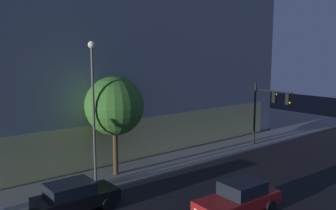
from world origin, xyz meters
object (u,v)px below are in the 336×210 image
at_px(car_black, 74,196).
at_px(car_red, 239,198).
at_px(traffic_light_far_corner, 269,104).
at_px(sidewalk_tree, 114,106).
at_px(modern_building, 75,49).
at_px(street_lamp_sidewalk, 93,97).

relative_size(car_black, car_red, 0.90).
relative_size(traffic_light_far_corner, sidewalk_tree, 0.83).
bearing_deg(modern_building, sidewalk_tree, -105.08).
distance_m(modern_building, car_black, 20.80).
height_order(modern_building, sidewalk_tree, modern_building).
distance_m(modern_building, sidewalk_tree, 14.96).
bearing_deg(street_lamp_sidewalk, modern_building, 68.89).
xyz_separation_m(traffic_light_far_corner, car_red, (-11.73, -6.69, -3.10)).
height_order(modern_building, street_lamp_sidewalk, modern_building).
bearing_deg(traffic_light_far_corner, car_red, -150.30).
bearing_deg(street_lamp_sidewalk, traffic_light_far_corner, -5.50).
distance_m(modern_building, car_red, 24.32).
height_order(sidewalk_tree, car_black, sidewalk_tree).
xyz_separation_m(modern_building, car_red, (-1.78, -22.98, -7.77)).
bearing_deg(modern_building, car_black, -115.52).
relative_size(modern_building, street_lamp_sidewalk, 3.71).
xyz_separation_m(traffic_light_far_corner, sidewalk_tree, (-13.72, 2.32, 0.86)).
bearing_deg(car_red, car_black, 139.61).
height_order(traffic_light_far_corner, sidewalk_tree, sidewalk_tree).
relative_size(street_lamp_sidewalk, car_black, 2.04).
height_order(traffic_light_far_corner, street_lamp_sidewalk, street_lamp_sidewalk).
xyz_separation_m(modern_building, traffic_light_far_corner, (9.96, -16.29, -4.67)).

